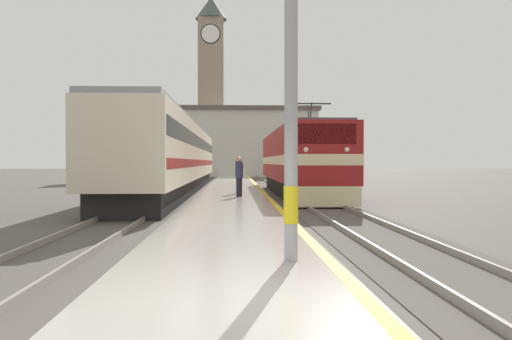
{
  "coord_description": "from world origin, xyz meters",
  "views": [
    {
      "loc": [
        0.08,
        -5.72,
        1.84
      ],
      "look_at": [
        1.53,
        27.28,
        1.31
      ],
      "focal_mm": 35.0,
      "sensor_mm": 36.0,
      "label": 1
    }
  ],
  "objects_px": {
    "second_waiting_passenger": "(239,176)",
    "clock_tower": "(211,81)",
    "locomotive_train": "(298,161)",
    "person_on_platform": "(239,174)",
    "passenger_train": "(177,156)"
  },
  "relations": [
    {
      "from": "second_waiting_passenger",
      "to": "clock_tower",
      "type": "relative_size",
      "value": 0.07
    },
    {
      "from": "locomotive_train",
      "to": "clock_tower",
      "type": "bearing_deg",
      "value": 98.56
    },
    {
      "from": "locomotive_train",
      "to": "second_waiting_passenger",
      "type": "bearing_deg",
      "value": -124.35
    },
    {
      "from": "second_waiting_passenger",
      "to": "person_on_platform",
      "type": "bearing_deg",
      "value": 90.12
    },
    {
      "from": "passenger_train",
      "to": "second_waiting_passenger",
      "type": "relative_size",
      "value": 17.77
    },
    {
      "from": "person_on_platform",
      "to": "locomotive_train",
      "type": "bearing_deg",
      "value": 37.39
    },
    {
      "from": "passenger_train",
      "to": "second_waiting_passenger",
      "type": "xyz_separation_m",
      "value": [
        3.73,
        -7.93,
        -0.98
      ]
    },
    {
      "from": "locomotive_train",
      "to": "passenger_train",
      "type": "relative_size",
      "value": 0.55
    },
    {
      "from": "second_waiting_passenger",
      "to": "locomotive_train",
      "type": "bearing_deg",
      "value": 55.65
    },
    {
      "from": "second_waiting_passenger",
      "to": "clock_tower",
      "type": "distance_m",
      "value": 52.58
    },
    {
      "from": "person_on_platform",
      "to": "second_waiting_passenger",
      "type": "relative_size",
      "value": 1.04
    },
    {
      "from": "locomotive_train",
      "to": "clock_tower",
      "type": "relative_size",
      "value": 0.67
    },
    {
      "from": "person_on_platform",
      "to": "second_waiting_passenger",
      "type": "bearing_deg",
      "value": -89.88
    },
    {
      "from": "clock_tower",
      "to": "passenger_train",
      "type": "bearing_deg",
      "value": -90.17
    },
    {
      "from": "passenger_train",
      "to": "locomotive_train",
      "type": "bearing_deg",
      "value": -23.43
    }
  ]
}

